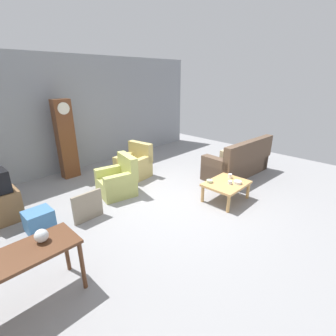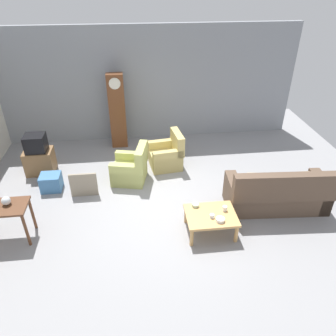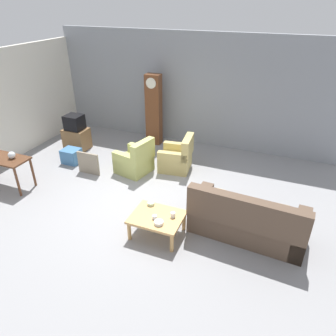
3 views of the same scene
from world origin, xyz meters
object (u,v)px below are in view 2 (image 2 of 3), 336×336
(framed_picture_leaning, at_px, (84,185))
(armchair_olive_far, at_px, (167,156))
(tv_stand_cabinet, at_px, (40,161))
(cup_blue_rimmed, at_px, (212,216))
(coffee_table_wood, at_px, (211,217))
(grandfather_clock, at_px, (117,111))
(couch_floral, at_px, (277,194))
(glass_dome_cloche, at_px, (6,201))
(bowl_shallow_green, at_px, (195,205))
(cup_white_porcelain, at_px, (225,208))
(tv_crt, at_px, (35,143))
(armchair_olive_near, at_px, (131,169))
(storage_box_blue, at_px, (51,182))
(bowl_white_stacked, at_px, (220,220))

(framed_picture_leaning, bearing_deg, armchair_olive_far, 28.21)
(tv_stand_cabinet, xyz_separation_m, cup_blue_rimmed, (3.74, -2.71, 0.16))
(coffee_table_wood, height_order, grandfather_clock, grandfather_clock)
(armchair_olive_far, bearing_deg, couch_floral, -43.26)
(grandfather_clock, bearing_deg, couch_floral, -44.48)
(grandfather_clock, xyz_separation_m, tv_stand_cabinet, (-1.96, -1.22, -0.75))
(glass_dome_cloche, relative_size, bowl_shallow_green, 1.18)
(cup_white_porcelain, bearing_deg, bowl_shallow_green, 160.27)
(couch_floral, bearing_deg, bowl_shallow_green, -171.15)
(armchair_olive_far, distance_m, glass_dome_cloche, 3.92)
(glass_dome_cloche, bearing_deg, tv_crt, 90.21)
(armchair_olive_near, bearing_deg, armchair_olive_far, 30.71)
(grandfather_clock, relative_size, glass_dome_cloche, 12.72)
(tv_crt, bearing_deg, framed_picture_leaning, -43.84)
(couch_floral, height_order, cup_blue_rimmed, couch_floral)
(cup_white_porcelain, bearing_deg, cup_blue_rimmed, -148.87)
(armchair_olive_near, bearing_deg, storage_box_blue, -174.39)
(couch_floral, distance_m, glass_dome_cloche, 5.32)
(couch_floral, distance_m, tv_crt, 5.71)
(couch_floral, relative_size, framed_picture_leaning, 3.59)
(storage_box_blue, height_order, glass_dome_cloche, glass_dome_cloche)
(coffee_table_wood, relative_size, storage_box_blue, 2.09)
(armchair_olive_near, xyz_separation_m, coffee_table_wood, (1.49, -2.00, 0.06))
(armchair_olive_near, height_order, framed_picture_leaning, armchair_olive_near)
(bowl_white_stacked, bearing_deg, framed_picture_leaning, 147.88)
(armchair_olive_near, relative_size, storage_box_blue, 2.04)
(tv_stand_cabinet, distance_m, bowl_shallow_green, 4.21)
(armchair_olive_near, xyz_separation_m, storage_box_blue, (-1.85, -0.18, -0.11))
(armchair_olive_far, bearing_deg, coffee_table_wood, -77.75)
(couch_floral, relative_size, cup_blue_rimmed, 24.77)
(tv_stand_cabinet, bearing_deg, cup_blue_rimmed, -35.98)
(tv_stand_cabinet, height_order, glass_dome_cloche, glass_dome_cloche)
(tv_crt, relative_size, cup_blue_rimmed, 5.52)
(couch_floral, bearing_deg, armchair_olive_far, 136.74)
(armchair_olive_near, relative_size, tv_crt, 1.95)
(glass_dome_cloche, bearing_deg, armchair_olive_near, 36.77)
(framed_picture_leaning, distance_m, cup_white_porcelain, 3.17)
(storage_box_blue, bearing_deg, armchair_olive_far, 14.82)
(framed_picture_leaning, bearing_deg, armchair_olive_near, 25.91)
(couch_floral, bearing_deg, tv_stand_cabinet, 158.76)
(cup_white_porcelain, relative_size, cup_blue_rimmed, 1.14)
(armchair_olive_far, distance_m, tv_stand_cabinet, 3.19)
(armchair_olive_near, relative_size, glass_dome_cloche, 5.69)
(tv_crt, height_order, bowl_white_stacked, tv_crt)
(armchair_olive_near, relative_size, cup_white_porcelain, 9.48)
(couch_floral, bearing_deg, armchair_olive_near, 154.80)
(grandfather_clock, xyz_separation_m, framed_picture_leaning, (-0.77, -2.37, -0.76))
(tv_stand_cabinet, xyz_separation_m, cup_white_porcelain, (4.03, -2.54, 0.17))
(glass_dome_cloche, xyz_separation_m, cup_blue_rimmed, (3.73, -0.41, -0.38))
(couch_floral, xyz_separation_m, bowl_shallow_green, (-1.81, -0.28, 0.10))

